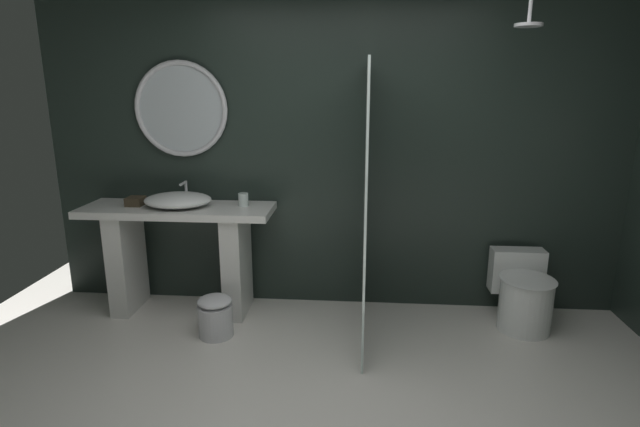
{
  "coord_description": "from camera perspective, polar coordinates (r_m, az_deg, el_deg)",
  "views": [
    {
      "loc": [
        0.19,
        -2.17,
        1.82
      ],
      "look_at": [
        -0.06,
        0.95,
        1.02
      ],
      "focal_mm": 27.97,
      "sensor_mm": 36.0,
      "label": 1
    }
  ],
  "objects": [
    {
      "name": "rain_shower_head",
      "position": [
        3.66,
        22.81,
        19.77
      ],
      "size": [
        0.18,
        0.18,
        0.31
      ],
      "color": "silver"
    },
    {
      "name": "back_wall_panel",
      "position": [
        4.1,
        2.0,
        7.1
      ],
      "size": [
        4.8,
        0.1,
        2.6
      ],
      "primitive_type": "cube",
      "color": "#1E2823",
      "rests_on": "ground_plane"
    },
    {
      "name": "toilet",
      "position": [
        4.2,
        22.19,
        -8.55
      ],
      "size": [
        0.41,
        0.58,
        0.56
      ],
      "color": "white",
      "rests_on": "ground_plane"
    },
    {
      "name": "vanity_counter",
      "position": [
        4.21,
        -15.69,
        -3.8
      ],
      "size": [
        1.52,
        0.5,
        0.89
      ],
      "color": "silver",
      "rests_on": "ground_plane"
    },
    {
      "name": "vessel_sink",
      "position": [
        4.1,
        -15.94,
        1.51
      ],
      "size": [
        0.53,
        0.43,
        0.17
      ],
      "color": "white",
      "rests_on": "vanity_counter"
    },
    {
      "name": "tissue_box",
      "position": [
        4.25,
        -20.36,
        1.33
      ],
      "size": [
        0.13,
        0.14,
        0.07
      ],
      "primitive_type": "cube",
      "color": "#3D3323",
      "rests_on": "vanity_counter"
    },
    {
      "name": "round_wall_mirror",
      "position": [
        4.24,
        -15.62,
        11.42
      ],
      "size": [
        0.77,
        0.04,
        0.77
      ],
      "color": "silver"
    },
    {
      "name": "tumbler_cup",
      "position": [
        4.01,
        -8.76,
        1.58
      ],
      "size": [
        0.08,
        0.08,
        0.1
      ],
      "primitive_type": "cylinder",
      "color": "silver",
      "rests_on": "vanity_counter"
    },
    {
      "name": "shower_glass_panel",
      "position": [
        3.55,
        5.15,
        0.88
      ],
      "size": [
        0.02,
        1.12,
        1.99
      ],
      "primitive_type": "cube",
      "color": "silver",
      "rests_on": "ground_plane"
    },
    {
      "name": "waste_bin",
      "position": [
        3.87,
        -11.87,
        -11.38
      ],
      "size": [
        0.26,
        0.26,
        0.32
      ],
      "color": "silver",
      "rests_on": "ground_plane"
    }
  ]
}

